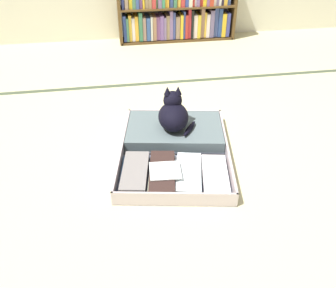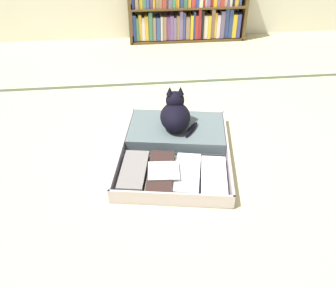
{
  "view_description": "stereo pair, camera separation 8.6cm",
  "coord_description": "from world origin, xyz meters",
  "views": [
    {
      "loc": [
        -0.32,
        -1.7,
        1.34
      ],
      "look_at": [
        -0.04,
        -0.01,
        0.13
      ],
      "focal_mm": 37.4,
      "sensor_mm": 36.0,
      "label": 1
    },
    {
      "loc": [
        -0.23,
        -1.71,
        1.34
      ],
      "look_at": [
        -0.04,
        -0.01,
        0.13
      ],
      "focal_mm": 37.4,
      "sensor_mm": 36.0,
      "label": 2
    }
  ],
  "objects": [
    {
      "name": "ground_plane",
      "position": [
        0.0,
        0.0,
        0.0
      ],
      "size": [
        10.0,
        10.0,
        0.0
      ],
      "primitive_type": "plane",
      "color": "#C0BB8D"
    },
    {
      "name": "open_suitcase",
      "position": [
        0.01,
        0.09,
        0.04
      ],
      "size": [
        0.81,
        0.98,
        0.09
      ],
      "color": "#BDAEAF",
      "rests_on": "ground_plane"
    },
    {
      "name": "black_cat",
      "position": [
        0.03,
        0.25,
        0.19
      ],
      "size": [
        0.27,
        0.28,
        0.28
      ],
      "color": "black",
      "rests_on": "open_suitcase"
    },
    {
      "name": "bookshelf",
      "position": [
        0.43,
        2.26,
        0.35
      ],
      "size": [
        1.31,
        0.24,
        0.74
      ],
      "color": "brown",
      "rests_on": "ground_plane"
    },
    {
      "name": "tatami_border",
      "position": [
        0.0,
        1.13,
        0.0
      ],
      "size": [
        4.8,
        0.05,
        0.0
      ],
      "color": "#3D4934",
      "rests_on": "ground_plane"
    }
  ]
}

